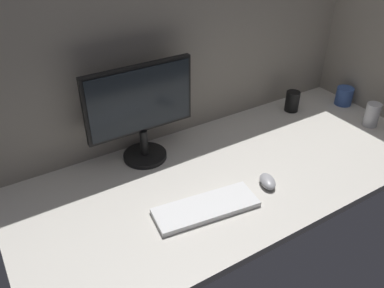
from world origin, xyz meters
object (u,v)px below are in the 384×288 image
Objects in this scene: monitor at (141,109)px; mug_ceramic_blue at (344,96)px; mouse at (268,181)px; mug_steel at (372,115)px; mug_black_travel at (292,101)px; keyboard at (206,208)px.

monitor is 110.88cm from mug_ceramic_blue.
mouse is 71.49cm from mug_steel.
mug_black_travel is at bearing 60.86° from mouse.
mug_black_travel is at bearing 34.37° from keyboard.
mug_black_travel is at bearing 162.15° from mug_ceramic_blue.
mug_ceramic_blue is 1.15× the size of mug_black_travel.
mug_black_travel is 37.14cm from mug_steel.
mouse reaches higher than keyboard.
monitor is 1.20× the size of keyboard.
mug_ceramic_blue is at bearing -17.85° from mug_black_travel.
monitor is 82.84cm from mug_black_travel.
monitor is 46.30cm from keyboard.
keyboard is at bearing -153.42° from mug_black_travel.
mouse is at bearing -141.64° from mug_black_travel.
keyboard is 3.28× the size of mug_steel.
mug_steel reaches higher than mug_black_travel.
keyboard is 86.19cm from mug_black_travel.
mug_steel is (102.19, -32.71, -16.96)cm from monitor.
mug_black_travel is (77.00, 38.52, 4.10)cm from keyboard.
mouse is 63.34cm from mug_black_travel.
keyboard is 98.68cm from mug_steel.
mouse is (27.40, -0.73, 0.70)cm from keyboard.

